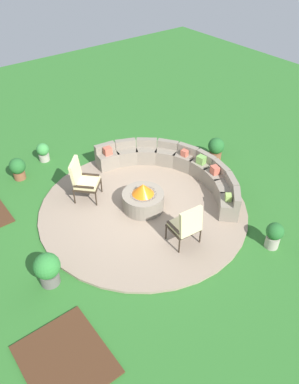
# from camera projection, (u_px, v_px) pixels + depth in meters

# --- Properties ---
(ground_plane) EXTENTS (24.00, 24.00, 0.00)m
(ground_plane) POSITION_uv_depth(u_px,v_px,m) (143.00, 209.00, 9.50)
(ground_plane) COLOR #2D6B28
(patio_circle) EXTENTS (5.18, 5.18, 0.06)m
(patio_circle) POSITION_uv_depth(u_px,v_px,m) (143.00, 208.00, 9.48)
(patio_circle) COLOR gray
(patio_circle) RESTS_ON ground_plane
(mulch_bed_right) EXTENTS (1.59, 1.36, 0.04)m
(mulch_bed_right) POSITION_uv_depth(u_px,v_px,m) (65.00, 359.00, 6.40)
(mulch_bed_right) COLOR #472B19
(mulch_bed_right) RESTS_ON ground_plane
(fire_pit) EXTENTS (1.03, 1.03, 0.72)m
(fire_pit) POSITION_uv_depth(u_px,v_px,m) (143.00, 199.00, 9.29)
(fire_pit) COLOR gray
(fire_pit) RESTS_ON patio_circle
(curved_stone_bench) EXTENTS (4.18, 2.36, 0.66)m
(curved_stone_bench) POSITION_uv_depth(u_px,v_px,m) (176.00, 168.00, 10.35)
(curved_stone_bench) COLOR gray
(curved_stone_bench) RESTS_ON patio_circle
(lounge_chair_front_left) EXTENTS (0.84, 0.86, 1.13)m
(lounge_chair_front_left) POSITION_uv_depth(u_px,v_px,m) (83.00, 179.00, 9.43)
(lounge_chair_front_left) COLOR #2D2319
(lounge_chair_front_left) RESTS_ON patio_circle
(lounge_chair_front_right) EXTENTS (0.63, 0.66, 1.06)m
(lounge_chair_front_right) POSITION_uv_depth(u_px,v_px,m) (186.00, 225.00, 8.15)
(lounge_chair_front_right) COLOR #2D2319
(lounge_chair_front_right) RESTS_ON patio_circle
(potted_plant_0) EXTENTS (0.44, 0.44, 0.63)m
(potted_plant_0) POSITION_uv_depth(u_px,v_px,m) (18.00, 168.00, 10.32)
(potted_plant_0) COLOR brown
(potted_plant_0) RESTS_ON ground_plane
(potted_plant_1) EXTENTS (0.37, 0.37, 0.56)m
(potted_plant_1) POSITION_uv_depth(u_px,v_px,m) (43.00, 152.00, 11.07)
(potted_plant_1) COLOR #A89E8E
(potted_plant_1) RESTS_ON ground_plane
(potted_plant_2) EXTENTS (0.39, 0.39, 0.66)m
(potted_plant_2) POSITION_uv_depth(u_px,v_px,m) (274.00, 235.00, 8.27)
(potted_plant_2) COLOR #A89E8E
(potted_plant_2) RESTS_ON ground_plane
(potted_plant_3) EXTENTS (0.54, 0.54, 0.76)m
(potted_plant_3) POSITION_uv_depth(u_px,v_px,m) (47.00, 269.00, 7.45)
(potted_plant_3) COLOR #605B56
(potted_plant_3) RESTS_ON ground_plane
(potted_plant_4) EXTENTS (0.48, 0.48, 0.72)m
(potted_plant_4) POSITION_uv_depth(u_px,v_px,m) (216.00, 148.00, 11.03)
(potted_plant_4) COLOR brown
(potted_plant_4) RESTS_ON ground_plane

